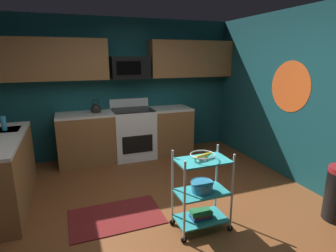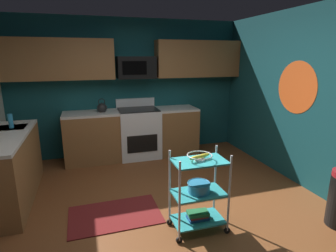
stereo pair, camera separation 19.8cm
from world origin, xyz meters
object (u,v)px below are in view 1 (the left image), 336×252
Objects in this scene: rolling_cart at (202,192)px; kettle at (96,109)px; mixing_bowl_large at (202,186)px; book_stack at (201,214)px; oven_range at (133,133)px; fruit_bowl at (203,156)px; dish_soap_bottle at (4,123)px; microwave at (130,68)px.

rolling_cart is 3.47× the size of kettle.
mixing_bowl_large reaches higher than book_stack.
rolling_cart is (0.17, -2.51, -0.03)m from oven_range.
fruit_bowl is 0.36m from mixing_bowl_large.
mixing_bowl_large is at bearing 0.00° from book_stack.
kettle is (-0.83, 2.51, 0.82)m from book_stack.
dish_soap_bottle reaches higher than fruit_bowl.
oven_range is 2.52m from rolling_cart.
dish_soap_bottle is at bearing -148.84° from kettle.
kettle is at bearing 108.40° from book_stack.
mixing_bowl_large is at bearing -71.57° from kettle.
fruit_bowl reaches higher than book_stack.
dish_soap_bottle reaches higher than rolling_cart.
microwave is 2.75m from fruit_bowl.
rolling_cart is (0.17, -2.62, -1.25)m from microwave.
mixing_bowl_large is at bearing 0.00° from rolling_cart.
oven_range reaches higher than book_stack.
rolling_cart is at bearing 90.00° from book_stack.
microwave is 2.65× the size of kettle.
microwave is 3.04m from book_stack.
oven_range is 2.19m from dish_soap_bottle.
oven_range is at bearing 93.87° from rolling_cart.
mixing_bowl_large is (0.17, -2.62, -1.18)m from microwave.
dish_soap_bottle is at bearing -155.49° from microwave.
rolling_cart is 4.57× the size of dish_soap_bottle.
oven_range is 4.45× the size of book_stack.
mixing_bowl_large is (0.00, 0.00, 0.07)m from rolling_cart.
rolling_cart is 3.63× the size of mixing_bowl_large.
microwave reaches higher than mixing_bowl_large.
fruit_bowl is 1.08× the size of mixing_bowl_large.
kettle is (-0.84, 2.51, 0.48)m from mixing_bowl_large.
dish_soap_bottle reaches higher than oven_range.
mixing_bowl_large is at bearing -86.09° from oven_range.
rolling_cart reaches higher than fruit_bowl.
microwave is at bearing 93.73° from book_stack.
fruit_bowl is (0.17, -2.62, -0.82)m from microwave.
dish_soap_bottle is (-1.31, -0.79, 0.02)m from kettle.
fruit_bowl is at bearing -71.60° from kettle.
kettle is at bearing 108.43° from mixing_bowl_large.
oven_range is 4.37× the size of mixing_bowl_large.
dish_soap_bottle reaches higher than mixing_bowl_large.
book_stack is (0.17, -2.51, -0.30)m from oven_range.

